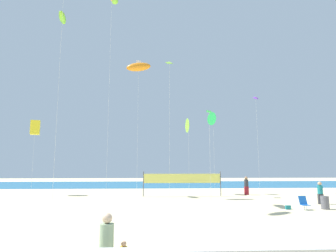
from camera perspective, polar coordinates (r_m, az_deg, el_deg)
The scene contains 17 objects.
ground_plane at distance 17.38m, azimuth 0.36°, elevation -17.43°, with size 120.00×120.00×0.00m, color beige.
ocean_band at distance 49.40m, azimuth -2.03°, elevation -11.41°, with size 120.00×20.00×0.01m, color #1E6B99.
mother_figure at distance 8.24m, azimuth -12.05°, elevation -21.60°, with size 0.37×0.37×1.61m.
beachgoer_teal_shirt at distance 25.68m, azimuth 27.85°, elevation -11.46°, with size 0.39×0.39×1.70m.
beachgoer_charcoal_shirt at distance 31.56m, azimuth 15.21°, elevation -11.17°, with size 0.43×0.43×1.87m.
folding_beach_chair at distance 21.96m, azimuth 25.26°, elevation -13.51°, with size 0.52×0.65×0.89m.
trash_barrel at distance 22.78m, azimuth 28.58°, elevation -13.15°, with size 0.53×0.53×0.87m, color #595960.
volleyball_net at distance 28.87m, azimuth 2.84°, elevation -10.48°, with size 7.70×0.13×2.40m.
beach_handbag at distance 21.68m, azimuth 22.63°, elevation -14.62°, with size 0.33×0.17×0.26m, color #19727A.
kite_lime_delta at distance 31.79m, azimuth 4.06°, elevation 0.08°, with size 0.52×1.60×8.15m.
kite_lime_diamond at distance 31.03m, azimuth 0.31°, elevation 12.18°, with size 0.91×0.92×13.91m.
kite_green_diamond at distance 22.80m, azimuth 8.15°, elevation 2.39°, with size 0.55×0.55×7.28m.
kite_orange_inflatable at distance 29.56m, azimuth -5.83°, elevation 11.51°, with size 2.56×1.01×13.40m.
kite_yellow_box at distance 33.78m, azimuth -24.75°, elevation -0.29°, with size 1.18×1.18×7.74m.
kite_lime_inflatable at distance 36.71m, azimuth -20.14°, elevation 19.42°, with size 0.87×2.16×20.12m.
kite_violet_diamond at distance 35.48m, azimuth 16.98°, elevation 5.13°, with size 0.69×0.68×11.14m.
kite_green_delta at distance 32.73m, azimuth 8.93°, elevation 1.40°, with size 1.12×1.52×8.93m.
Camera 1 is at (-1.08, -17.12, 2.79)m, focal length 30.86 mm.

